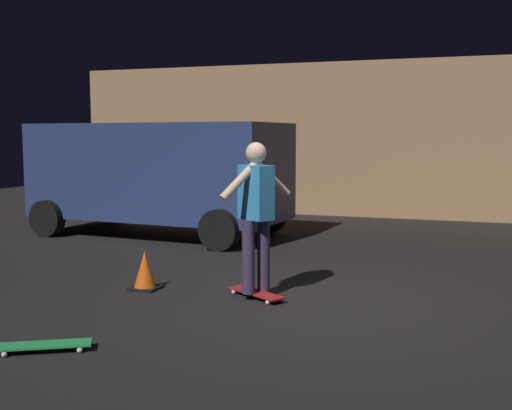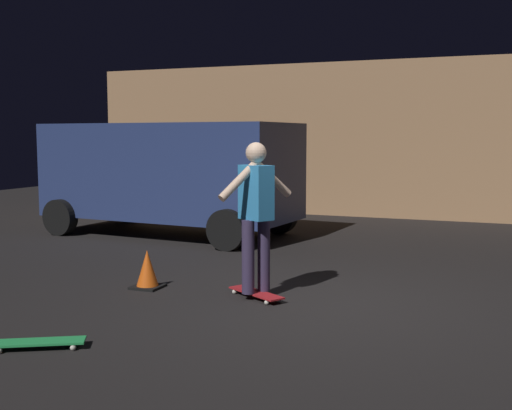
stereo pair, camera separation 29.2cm
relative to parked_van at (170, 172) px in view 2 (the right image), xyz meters
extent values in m
plane|color=black|center=(3.93, -3.74, -1.16)|extent=(28.00, 28.00, 0.00)
cube|color=#AD7F56|center=(3.05, 5.45, 0.57)|extent=(14.00, 3.27, 3.46)
cube|color=navy|center=(0.01, 0.00, 0.02)|extent=(4.75, 2.29, 1.70)
cube|color=black|center=(-2.26, 0.19, 0.37)|extent=(0.21, 1.75, 0.64)
cylinder|color=black|center=(-1.82, -0.84, -0.83)|extent=(0.68, 0.28, 0.66)
cylinder|color=black|center=(-1.65, 1.14, -0.83)|extent=(0.68, 0.28, 0.66)
cylinder|color=black|center=(1.67, -1.14, -0.83)|extent=(0.68, 0.28, 0.66)
cylinder|color=black|center=(1.84, 0.84, -0.83)|extent=(0.68, 0.28, 0.66)
cube|color=#AD1E23|center=(3.21, -3.77, -1.10)|extent=(0.77, 0.57, 0.02)
sphere|color=silver|center=(3.51, -3.85, -1.13)|extent=(0.05, 0.05, 0.05)
sphere|color=silver|center=(3.42, -4.00, -1.13)|extent=(0.05, 0.05, 0.05)
sphere|color=silver|center=(2.99, -3.54, -1.13)|extent=(0.05, 0.05, 0.05)
sphere|color=silver|center=(2.91, -3.69, -1.13)|extent=(0.05, 0.05, 0.05)
cube|color=green|center=(2.12, -6.06, -1.10)|extent=(0.78, 0.56, 0.02)
sphere|color=silver|center=(1.82, -6.13, -1.13)|extent=(0.05, 0.05, 0.05)
sphere|color=silver|center=(2.42, -5.98, -1.13)|extent=(0.05, 0.05, 0.05)
sphere|color=silver|center=(2.34, -5.83, -1.13)|extent=(0.05, 0.05, 0.05)
cylinder|color=#382D4C|center=(3.26, -3.67, -0.68)|extent=(0.14, 0.14, 0.82)
cylinder|color=#382D4C|center=(3.15, -3.86, -0.68)|extent=(0.14, 0.14, 0.82)
cube|color=#338CCC|center=(3.21, -3.77, 0.03)|extent=(0.44, 0.38, 0.60)
sphere|color=beige|center=(3.21, -3.77, 0.46)|extent=(0.23, 0.23, 0.23)
cylinder|color=beige|center=(3.32, -3.58, 0.18)|extent=(0.36, 0.51, 0.46)
cylinder|color=beige|center=(3.10, -3.96, 0.18)|extent=(0.36, 0.51, 0.46)
cube|color=black|center=(1.83, -3.80, -1.15)|extent=(0.34, 0.34, 0.03)
cone|color=#EA5914|center=(1.83, -3.80, -0.93)|extent=(0.28, 0.28, 0.46)
camera|label=1|loc=(5.53, -10.39, 0.65)|focal=44.95mm
camera|label=2|loc=(5.81, -10.29, 0.65)|focal=44.95mm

